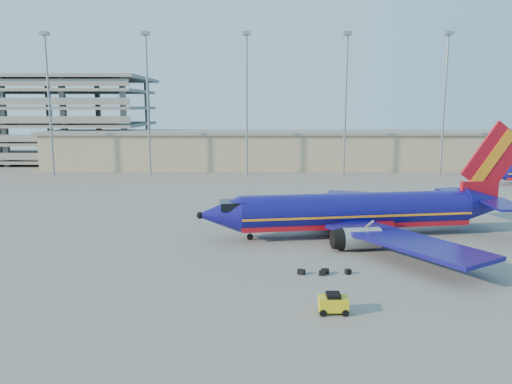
{
  "coord_description": "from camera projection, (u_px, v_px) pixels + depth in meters",
  "views": [
    {
      "loc": [
        -3.09,
        -56.38,
        14.16
      ],
      "look_at": [
        -3.11,
        2.32,
        4.0
      ],
      "focal_mm": 35.0,
      "sensor_mm": 36.0,
      "label": 1
    }
  ],
  "objects": [
    {
      "name": "light_mast_row",
      "position": [
        296.0,
        89.0,
        100.3
      ],
      "size": [
        101.6,
        1.6,
        28.65
      ],
      "color": "gray",
      "rests_on": "ground"
    },
    {
      "name": "aircraft_main",
      "position": [
        363.0,
        212.0,
        54.75
      ],
      "size": [
        36.94,
        35.3,
        12.55
      ],
      "rotation": [
        0.0,
        0.0,
        0.15
      ],
      "color": "navy",
      "rests_on": "ground"
    },
    {
      "name": "baggage_tug",
      "position": [
        333.0,
        303.0,
        34.36
      ],
      "size": [
        2.02,
        1.22,
        1.45
      ],
      "rotation": [
        0.0,
        0.0,
        0.0
      ],
      "color": "gold",
      "rests_on": "ground"
    },
    {
      "name": "parking_garage",
      "position": [
        29.0,
        115.0,
        128.95
      ],
      "size": [
        62.0,
        32.0,
        21.4
      ],
      "color": "slate",
      "rests_on": "ground"
    },
    {
      "name": "ground",
      "position": [
        283.0,
        229.0,
        57.97
      ],
      "size": [
        220.0,
        220.0,
        0.0
      ],
      "primitive_type": "plane",
      "color": "slate",
      "rests_on": "ground"
    },
    {
      "name": "luggage_pile",
      "position": [
        323.0,
        272.0,
        42.44
      ],
      "size": [
        4.65,
        0.87,
        0.43
      ],
      "color": "black",
      "rests_on": "ground"
    },
    {
      "name": "terminal_building",
      "position": [
        313.0,
        149.0,
        114.38
      ],
      "size": [
        122.0,
        16.0,
        8.5
      ],
      "color": "#9D8C6C",
      "rests_on": "ground"
    }
  ]
}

